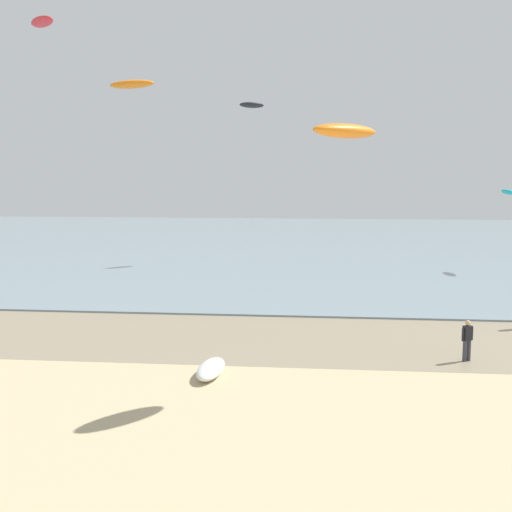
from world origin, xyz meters
The scene contains 9 objects.
wet_sand_strip centered at (0.00, 22.78, 0.00)m, with size 120.00×8.81×0.01m, color gray.
sea centered at (0.00, 62.19, 0.05)m, with size 160.00×70.00×0.10m, color gray.
person_by_waterline centered at (7.66, 19.99, 0.92)m, with size 0.51×0.37×1.71m.
grounded_kite centered at (-2.45, 17.13, 0.26)m, with size 2.58×0.93×0.52m, color white.
kite_aloft_0 centered at (15.95, 44.52, 6.14)m, with size 2.04×0.65×0.33m, color #19B2B7.
kite_aloft_1 centered at (2.43, 16.41, 9.09)m, with size 3.12×1.00×0.50m, color orange.
kite_aloft_2 centered at (-10.25, 34.09, 13.14)m, with size 3.30×1.06×0.53m, color orange.
kite_aloft_4 centered at (-4.16, 48.40, 13.23)m, with size 2.38×0.76×0.38m, color black.
kite_aloft_5 centered at (-20.67, 44.98, 19.57)m, with size 3.40×1.09×0.54m, color red.
Camera 1 is at (1.55, -6.01, 7.72)m, focal length 44.70 mm.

